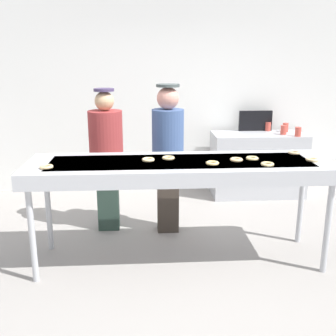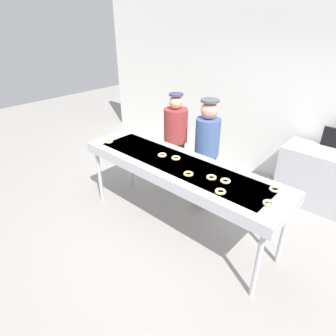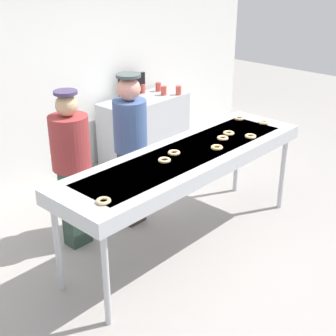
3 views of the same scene
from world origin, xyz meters
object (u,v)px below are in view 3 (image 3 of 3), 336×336
at_px(worker_assistant, 71,159).
at_px(paper_cup_3, 164,91).
at_px(paper_cup_2, 178,90).
at_px(plain_donut_6, 217,147).
at_px(plain_donut_7, 103,201).
at_px(plain_donut_8, 264,122).
at_px(menu_display, 132,85).
at_px(plain_donut_5, 229,133).
at_px(paper_cup_1, 158,87).
at_px(fryer_conveyor, 187,160).
at_px(plain_donut_1, 239,118).
at_px(plain_donut_0, 250,136).
at_px(plain_donut_3, 164,160).
at_px(plain_donut_4, 174,153).
at_px(prep_counter, 145,129).
at_px(paper_cup_0, 142,88).
at_px(plain_donut_2, 223,138).

distance_m(worker_assistant, paper_cup_3, 2.58).
height_order(paper_cup_2, paper_cup_3, same).
bearing_deg(plain_donut_6, plain_donut_7, -178.79).
height_order(plain_donut_8, menu_display, menu_display).
bearing_deg(plain_donut_5, paper_cup_1, 62.92).
distance_m(fryer_conveyor, plain_donut_1, 1.19).
bearing_deg(paper_cup_3, plain_donut_6, -124.22).
xyz_separation_m(fryer_conveyor, menu_display, (1.30, 2.15, 0.11)).
distance_m(plain_donut_6, worker_assistant, 1.42).
xyz_separation_m(plain_donut_0, plain_donut_6, (-0.49, 0.07, 0.00)).
xyz_separation_m(plain_donut_3, plain_donut_8, (1.53, -0.09, 0.00)).
bearing_deg(paper_cup_1, worker_assistant, -153.96).
bearing_deg(plain_donut_5, plain_donut_7, -174.37).
bearing_deg(paper_cup_1, plain_donut_5, -117.08).
relative_size(plain_donut_0, menu_display, 0.24).
bearing_deg(plain_donut_4, worker_assistant, 131.04).
height_order(prep_counter, menu_display, menu_display).
height_order(plain_donut_5, paper_cup_0, plain_donut_5).
bearing_deg(plain_donut_7, paper_cup_3, 35.48).
bearing_deg(plain_donut_0, paper_cup_3, 67.23).
bearing_deg(fryer_conveyor, plain_donut_8, -3.40).
relative_size(paper_cup_3, menu_display, 0.26).
distance_m(plain_donut_4, paper_cup_3, 2.46).
height_order(plain_donut_0, plain_donut_5, same).
height_order(prep_counter, paper_cup_3, paper_cup_3).
bearing_deg(plain_donut_2, plain_donut_4, 170.50).
bearing_deg(paper_cup_0, fryer_conveyor, -124.98).
height_order(plain_donut_6, paper_cup_1, plain_donut_6).
height_order(plain_donut_5, worker_assistant, worker_assistant).
xyz_separation_m(prep_counter, paper_cup_1, (0.41, 0.12, 0.51)).
height_order(plain_donut_5, plain_donut_8, same).
relative_size(prep_counter, paper_cup_1, 10.31).
bearing_deg(plain_donut_5, plain_donut_6, -159.27).
bearing_deg(plain_donut_1, paper_cup_1, 73.13).
bearing_deg(plain_donut_7, plain_donut_0, -1.06).
bearing_deg(plain_donut_7, fryer_conveyor, 8.46).
bearing_deg(paper_cup_3, plain_donut_2, -120.50).
distance_m(prep_counter, paper_cup_2, 0.73).
bearing_deg(plain_donut_6, plain_donut_0, -7.88).
xyz_separation_m(plain_donut_1, paper_cup_1, (0.55, 1.82, -0.06)).
bearing_deg(plain_donut_4, fryer_conveyor, -33.65).
height_order(plain_donut_4, plain_donut_5, same).
relative_size(worker_assistant, paper_cup_2, 12.79).
bearing_deg(plain_donut_3, worker_assistant, 119.77).
bearing_deg(paper_cup_2, plain_donut_2, -126.05).
height_order(plain_donut_6, worker_assistant, worker_assistant).
height_order(prep_counter, paper_cup_2, paper_cup_2).
xyz_separation_m(plain_donut_7, paper_cup_3, (2.81, 2.00, -0.06)).
bearing_deg(plain_donut_4, plain_donut_8, -6.16).
relative_size(plain_donut_7, paper_cup_2, 0.94).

